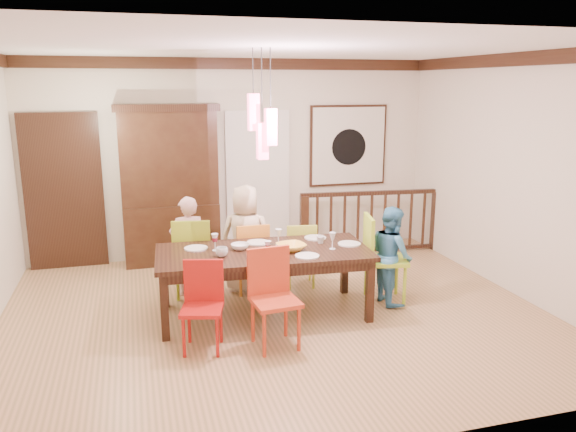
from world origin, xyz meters
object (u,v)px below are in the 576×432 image
object	(u,v)px
dining_table	(264,257)
balustrade	(371,221)
person_far_mid	(246,239)
person_far_left	(188,246)
chair_end_right	(386,253)
person_end_right	(392,255)
chair_far_left	(193,251)
china_hutch	(170,185)

from	to	relation	value
dining_table	balustrade	world-z (taller)	balustrade
balustrade	person_far_mid	world-z (taller)	person_far_mid
dining_table	person_far_left	xyz separation A→B (m)	(-0.74, 0.86, -0.06)
chair_end_right	person_end_right	xyz separation A→B (m)	(0.05, -0.06, -0.02)
person_far_mid	person_end_right	world-z (taller)	person_far_mid
chair_far_left	china_hutch	size ratio (longest dim) A/B	0.43
dining_table	chair_far_left	world-z (taller)	chair_far_left
china_hutch	person_far_mid	size ratio (longest dim) A/B	1.69
dining_table	balustrade	bearing A→B (deg)	45.16
chair_far_left	person_far_left	world-z (taller)	person_far_left
chair_end_right	person_far_left	world-z (taller)	person_far_left
balustrade	person_end_right	bearing A→B (deg)	-101.72
chair_end_right	person_end_right	size ratio (longest dim) A/B	0.90
china_hutch	person_far_mid	bearing A→B (deg)	-61.13
chair_end_right	person_end_right	bearing A→B (deg)	-126.77
chair_far_left	chair_end_right	size ratio (longest dim) A/B	0.95
balustrade	china_hutch	bearing A→B (deg)	178.90
chair_far_left	person_end_right	xyz separation A→B (m)	(2.22, -0.85, 0.02)
dining_table	balustrade	size ratio (longest dim) A/B	1.07
person_far_left	chair_end_right	bearing A→B (deg)	156.84
dining_table	person_far_left	size ratio (longest dim) A/B	1.94
balustrade	person_far_left	bearing A→B (deg)	-154.54
china_hutch	person_far_left	xyz separation A→B (m)	(0.10, -1.39, -0.52)
chair_far_left	person_far_left	distance (m)	0.09
dining_table	person_end_right	bearing A→B (deg)	2.04
chair_far_left	person_far_mid	xyz separation A→B (m)	(0.65, -0.01, 0.11)
chair_end_right	chair_far_left	bearing A→B (deg)	82.48
china_hutch	person_end_right	distance (m)	3.34
person_far_mid	chair_far_left	bearing A→B (deg)	19.20
dining_table	china_hutch	world-z (taller)	china_hutch
dining_table	chair_end_right	bearing A→B (deg)	4.12
chair_end_right	person_far_mid	size ratio (longest dim) A/B	0.77
balustrade	person_far_left	size ratio (longest dim) A/B	1.81
dining_table	chair_far_left	distance (m)	1.07
dining_table	chair_end_right	distance (m)	1.49
chair_far_left	person_end_right	size ratio (longest dim) A/B	0.85
person_far_left	dining_table	bearing A→B (deg)	128.33
chair_far_left	person_far_mid	bearing A→B (deg)	-170.38
person_far_mid	person_end_right	xyz separation A→B (m)	(1.57, -0.83, -0.09)
dining_table	china_hutch	size ratio (longest dim) A/B	1.05
person_far_mid	balustrade	bearing A→B (deg)	-132.67
dining_table	person_far_mid	xyz separation A→B (m)	(-0.04, 0.79, -0.00)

